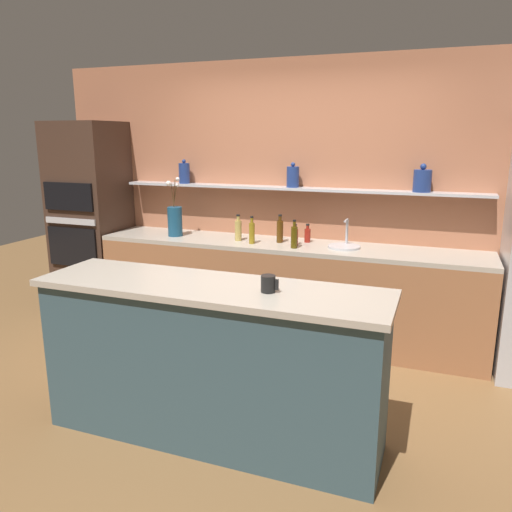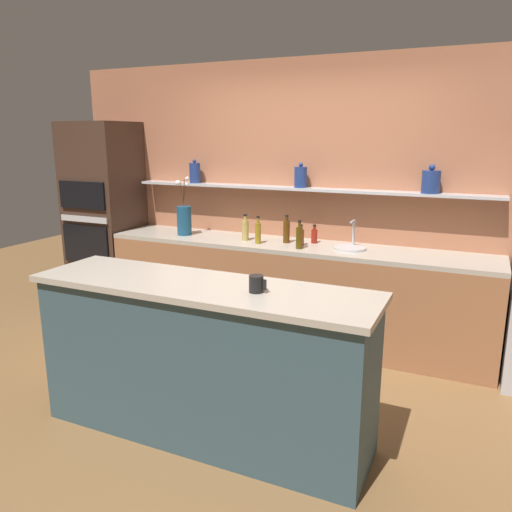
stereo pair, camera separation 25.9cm
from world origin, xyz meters
TOP-DOWN VIEW (x-y plane):
  - ground_plane at (0.00, 0.00)m, footprint 12.00×12.00m
  - back_wall_unit at (0.00, 1.60)m, footprint 5.20×0.28m
  - back_counter_unit at (-0.07, 1.24)m, footprint 3.64×0.62m
  - island_counter at (0.00, -0.51)m, footprint 2.19×0.61m
  - oven_tower at (-2.25, 1.24)m, footprint 0.69×0.64m
  - flower_vase at (-1.20, 1.19)m, footprint 0.14×0.14m
  - sink_fixture at (0.49, 1.25)m, footprint 0.29×0.29m
  - bottle_oil_0 at (0.07, 1.07)m, footprint 0.06×0.06m
  - bottle_sauce_1 at (0.04, 1.20)m, footprint 0.06×0.06m
  - bottle_oil_2 at (-0.35, 1.12)m, footprint 0.05×0.05m
  - bottle_sauce_3 at (0.12, 1.36)m, footprint 0.06×0.06m
  - bottle_spirit_4 at (-0.12, 1.26)m, footprint 0.06×0.06m
  - bottle_spirit_5 at (-0.52, 1.20)m, footprint 0.06×0.06m
  - coffee_mug at (0.38, -0.52)m, footprint 0.10×0.08m

SIDE VIEW (x-z plane):
  - ground_plane at x=0.00m, z-range 0.00..0.00m
  - back_counter_unit at x=-0.07m, z-range 0.00..0.92m
  - island_counter at x=0.00m, z-range 0.00..1.02m
  - sink_fixture at x=0.49m, z-range 0.82..1.07m
  - bottle_sauce_3 at x=0.12m, z-range 0.90..1.08m
  - bottle_sauce_1 at x=0.04m, z-range 0.90..1.10m
  - oven_tower at x=-2.25m, z-range 0.00..2.04m
  - bottle_spirit_5 at x=-0.52m, z-range 0.90..1.15m
  - bottle_oil_0 at x=0.07m, z-range 0.90..1.15m
  - bottle_oil_2 at x=-0.35m, z-range 0.90..1.15m
  - bottle_spirit_4 at x=-0.12m, z-range 0.90..1.16m
  - coffee_mug at x=0.38m, z-range 1.02..1.12m
  - flower_vase at x=-1.20m, z-range 0.79..1.37m
  - back_wall_unit at x=0.00m, z-range 0.00..2.60m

